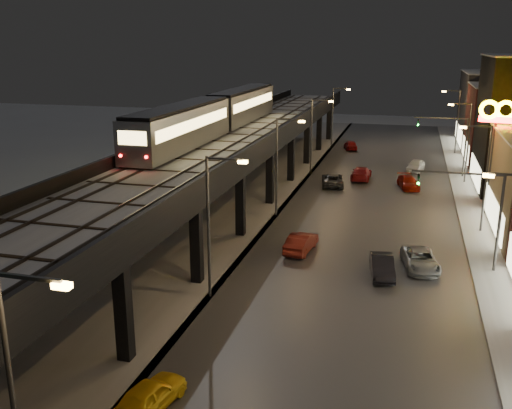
# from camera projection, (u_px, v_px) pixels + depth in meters

# --- Properties ---
(road_surface) EXTENTS (17.00, 120.00, 0.06)m
(road_surface) POSITION_uv_depth(u_px,v_px,m) (370.00, 210.00, 54.16)
(road_surface) COLOR #46474D
(road_surface) RESTS_ON ground
(sidewalk_right) EXTENTS (4.00, 120.00, 0.14)m
(sidewalk_right) POSITION_uv_depth(u_px,v_px,m) (482.00, 218.00, 51.61)
(sidewalk_right) COLOR #9FA1A8
(sidewalk_right) RESTS_ON ground
(under_viaduct_pavement) EXTENTS (11.00, 120.00, 0.06)m
(under_viaduct_pavement) POSITION_uv_depth(u_px,v_px,m) (234.00, 200.00, 57.58)
(under_viaduct_pavement) COLOR #9FA1A8
(under_viaduct_pavement) RESTS_ON ground
(elevated_viaduct) EXTENTS (9.00, 100.00, 6.30)m
(elevated_viaduct) POSITION_uv_depth(u_px,v_px,m) (224.00, 151.00, 53.12)
(elevated_viaduct) COLOR black
(elevated_viaduct) RESTS_ON ground
(viaduct_trackbed) EXTENTS (8.40, 100.00, 0.32)m
(viaduct_trackbed) POSITION_uv_depth(u_px,v_px,m) (224.00, 143.00, 53.03)
(viaduct_trackbed) COLOR #B2B7C1
(viaduct_trackbed) RESTS_ON elevated_viaduct
(viaduct_parapet_streetside) EXTENTS (0.30, 100.00, 1.10)m
(viaduct_parapet_streetside) POSITION_uv_depth(u_px,v_px,m) (269.00, 140.00, 51.82)
(viaduct_parapet_streetside) COLOR black
(viaduct_parapet_streetside) RESTS_ON elevated_viaduct
(viaduct_parapet_far) EXTENTS (0.30, 100.00, 1.10)m
(viaduct_parapet_far) POSITION_uv_depth(u_px,v_px,m) (180.00, 136.00, 54.03)
(viaduct_parapet_far) COLOR black
(viaduct_parapet_far) RESTS_ON elevated_viaduct
(building_f) EXTENTS (12.20, 16.20, 11.16)m
(building_f) POSITION_uv_depth(u_px,v_px,m) (503.00, 109.00, 86.48)
(building_f) COLOR #242428
(building_f) RESTS_ON ground
(streetlight_left_0) EXTENTS (2.57, 0.28, 9.00)m
(streetlight_left_0) POSITION_uv_depth(u_px,v_px,m) (18.00, 384.00, 17.64)
(streetlight_left_0) COLOR #38383A
(streetlight_left_0) RESTS_ON ground
(streetlight_left_1) EXTENTS (2.57, 0.28, 9.00)m
(streetlight_left_1) POSITION_uv_depth(u_px,v_px,m) (212.00, 218.00, 34.34)
(streetlight_left_1) COLOR #38383A
(streetlight_left_1) RESTS_ON ground
(streetlight_left_2) EXTENTS (2.57, 0.28, 9.00)m
(streetlight_left_2) POSITION_uv_depth(u_px,v_px,m) (280.00, 160.00, 51.03)
(streetlight_left_2) COLOR #38383A
(streetlight_left_2) RESTS_ON ground
(streetlight_right_2) EXTENTS (2.56, 0.28, 9.00)m
(streetlight_right_2) POSITION_uv_depth(u_px,v_px,m) (483.00, 171.00, 46.68)
(streetlight_right_2) COLOR #38383A
(streetlight_right_2) RESTS_ON ground
(streetlight_left_3) EXTENTS (2.57, 0.28, 9.00)m
(streetlight_left_3) POSITION_uv_depth(u_px,v_px,m) (314.00, 131.00, 67.72)
(streetlight_left_3) COLOR #38383A
(streetlight_left_3) RESTS_ON ground
(streetlight_right_3) EXTENTS (2.56, 0.28, 9.00)m
(streetlight_right_3) POSITION_uv_depth(u_px,v_px,m) (466.00, 137.00, 63.37)
(streetlight_right_3) COLOR #38383A
(streetlight_right_3) RESTS_ON ground
(streetlight_left_4) EXTENTS (2.57, 0.28, 9.00)m
(streetlight_left_4) POSITION_uv_depth(u_px,v_px,m) (334.00, 114.00, 84.42)
(streetlight_left_4) COLOR #38383A
(streetlight_left_4) RESTS_ON ground
(streetlight_right_4) EXTENTS (2.56, 0.28, 9.00)m
(streetlight_right_4) POSITION_uv_depth(u_px,v_px,m) (456.00, 117.00, 80.07)
(streetlight_right_4) COLOR #38383A
(streetlight_right_4) RESTS_ON ground
(traffic_light_rig_a) EXTENTS (6.10, 0.34, 7.00)m
(traffic_light_rig_a) POSITION_uv_depth(u_px,v_px,m) (482.00, 209.00, 38.76)
(traffic_light_rig_a) COLOR #38383A
(traffic_light_rig_a) RESTS_ON ground
(traffic_light_rig_b) EXTENTS (6.10, 0.34, 7.00)m
(traffic_light_rig_b) POSITION_uv_depth(u_px,v_px,m) (455.00, 139.00, 66.58)
(traffic_light_rig_b) COLOR #38383A
(traffic_light_rig_b) RESTS_ON ground
(subway_train) EXTENTS (3.03, 36.71, 3.62)m
(subway_train) POSITION_uv_depth(u_px,v_px,m) (216.00, 114.00, 57.87)
(subway_train) COLOR gray
(subway_train) RESTS_ON viaduct_trackbed
(car_taxi) EXTENTS (2.35, 4.23, 1.36)m
(car_taxi) POSITION_uv_depth(u_px,v_px,m) (150.00, 396.00, 24.64)
(car_taxi) COLOR yellow
(car_taxi) RESTS_ON ground
(car_near_white) EXTENTS (2.03, 4.55, 1.45)m
(car_near_white) POSITION_uv_depth(u_px,v_px,m) (301.00, 243.00, 43.30)
(car_near_white) COLOR maroon
(car_near_white) RESTS_ON ground
(car_mid_silver) EXTENTS (3.07, 5.27, 1.38)m
(car_mid_silver) POSITION_uv_depth(u_px,v_px,m) (333.00, 180.00, 63.24)
(car_mid_silver) COLOR #393A3C
(car_mid_silver) RESTS_ON ground
(car_mid_dark) EXTENTS (2.14, 5.15, 1.49)m
(car_mid_dark) POSITION_uv_depth(u_px,v_px,m) (361.00, 174.00, 66.04)
(car_mid_dark) COLOR maroon
(car_mid_dark) RESTS_ON ground
(car_far_white) EXTENTS (2.57, 4.34, 1.38)m
(car_far_white) POSITION_uv_depth(u_px,v_px,m) (351.00, 146.00, 84.29)
(car_far_white) COLOR maroon
(car_far_white) RESTS_ON ground
(car_onc_silver) EXTENTS (2.06, 4.41, 1.40)m
(car_onc_silver) POSITION_uv_depth(u_px,v_px,m) (382.00, 267.00, 38.76)
(car_onc_silver) COLOR black
(car_onc_silver) RESTS_ON ground
(car_onc_dark) EXTENTS (3.01, 5.12, 1.34)m
(car_onc_dark) POSITION_uv_depth(u_px,v_px,m) (420.00, 261.00, 39.99)
(car_onc_dark) COLOR #959CA7
(car_onc_dark) RESTS_ON ground
(car_onc_white) EXTENTS (2.83, 4.82, 1.31)m
(car_onc_white) POSITION_uv_depth(u_px,v_px,m) (408.00, 183.00, 62.06)
(car_onc_white) COLOR maroon
(car_onc_white) RESTS_ON ground
(car_onc_red) EXTENTS (2.55, 4.49, 1.44)m
(car_onc_red) POSITION_uv_depth(u_px,v_px,m) (415.00, 166.00, 70.24)
(car_onc_red) COLOR white
(car_onc_red) RESTS_ON ground
(sign_mcdonalds) EXTENTS (3.13, 0.78, 10.51)m
(sign_mcdonalds) POSITION_uv_depth(u_px,v_px,m) (496.00, 122.00, 50.67)
(sign_mcdonalds) COLOR #38383A
(sign_mcdonalds) RESTS_ON ground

